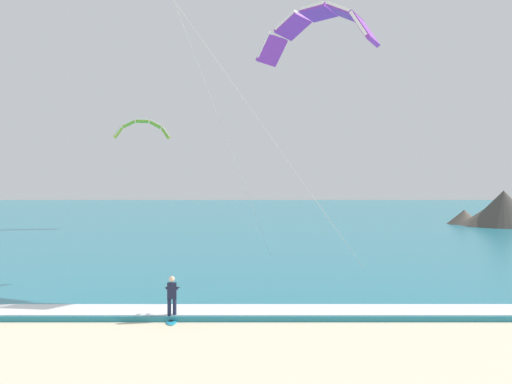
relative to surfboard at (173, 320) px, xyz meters
The scene contains 7 objects.
sea 59.85m from the surfboard, 88.45° to the left, with size 200.00×120.00×0.20m, color teal.
surf_foam 1.83m from the surfboard, 27.18° to the left, with size 200.00×1.79×0.04m, color white.
surfboard is the anchor object (origin of this frame).
kitesurfer 0.91m from the surfboard, 95.31° to the left, with size 0.55×0.55×1.69m.
kite_primary 15.54m from the surfboard, 46.83° to the left, with size 8.81×8.74×12.58m.
kite_distant 40.55m from the surfboard, 103.33° to the left, with size 6.00×2.42×2.13m.
headland_right 50.10m from the surfboard, 53.40° to the left, with size 9.25×9.03×4.15m.
Camera 1 is at (1.53, -8.66, 5.27)m, focal length 38.28 mm.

